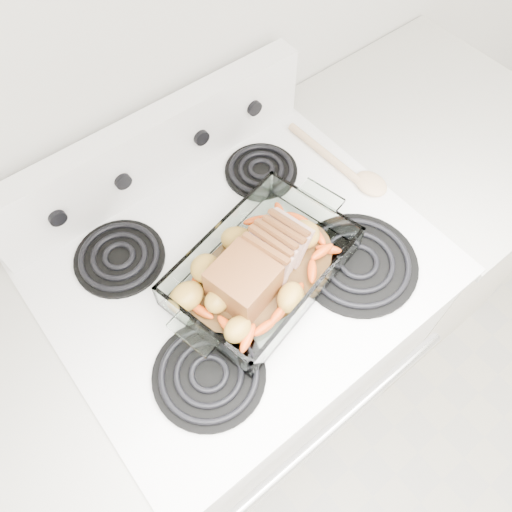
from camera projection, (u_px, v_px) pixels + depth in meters
electric_range at (243, 342)px, 1.43m from camera, size 0.78×0.70×1.12m
counter_left at (30, 503)px, 1.23m from camera, size 0.58×0.68×0.93m
counter_right at (401, 226)px, 1.66m from camera, size 0.58×0.68×0.93m
baking_dish at (262, 270)px, 1.00m from camera, size 0.36×0.24×0.07m
pork_roast at (253, 268)px, 0.97m from camera, size 0.23×0.11×0.09m
roast_vegetables at (249, 256)px, 1.01m from camera, size 0.37×0.20×0.05m
wooden_spoon at (350, 170)px, 1.16m from camera, size 0.06×0.29×0.02m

